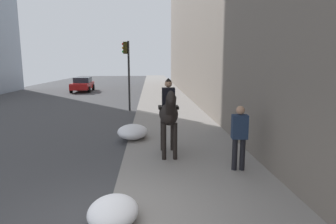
% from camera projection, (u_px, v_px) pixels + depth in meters
% --- Properties ---
extents(sidewalk_slab, '(120.00, 3.90, 0.12)m').
position_uv_depth(sidewalk_slab, '(214.00, 222.00, 5.21)').
color(sidewalk_slab, gray).
rests_on(sidewalk_slab, ground).
extents(mounted_horse_near, '(2.15, 0.60, 2.34)m').
position_uv_depth(mounted_horse_near, '(169.00, 113.00, 8.55)').
color(mounted_horse_near, black).
rests_on(mounted_horse_near, sidewalk_slab).
extents(pedestrian_greeting, '(0.29, 0.42, 1.70)m').
position_uv_depth(pedestrian_greeting, '(239.00, 134.00, 7.42)').
color(pedestrian_greeting, black).
rests_on(pedestrian_greeting, sidewalk_slab).
extents(car_near_lane, '(4.53, 2.08, 1.44)m').
position_uv_depth(car_near_lane, '(83.00, 84.00, 29.22)').
color(car_near_lane, maroon).
rests_on(car_near_lane, ground).
extents(traffic_light_near_curb, '(0.20, 0.44, 4.17)m').
position_uv_depth(traffic_light_near_curb, '(127.00, 65.00, 17.19)').
color(traffic_light_near_curb, black).
rests_on(traffic_light_near_curb, ground).
extents(snow_pile_near, '(1.16, 0.89, 0.40)m').
position_uv_depth(snow_pile_near, '(113.00, 211.00, 5.06)').
color(snow_pile_near, white).
rests_on(snow_pile_near, sidewalk_slab).
extents(snow_pile_far, '(1.45, 1.11, 0.50)m').
position_uv_depth(snow_pile_far, '(133.00, 132.00, 10.70)').
color(snow_pile_far, white).
rests_on(snow_pile_far, sidewalk_slab).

